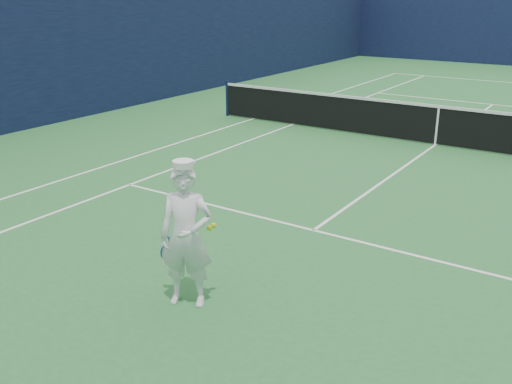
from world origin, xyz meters
TOP-DOWN VIEW (x-y plane):
  - ground at (0.00, 0.00)m, footprint 80.00×80.00m
  - court_markings at (0.00, 0.00)m, footprint 11.03×23.83m
  - windscreen_fence at (0.00, 0.00)m, footprint 20.12×36.12m
  - tennis_net at (0.00, 0.00)m, footprint 12.88×0.09m
  - tennis_player at (-0.24, -9.22)m, footprint 0.87×0.65m

SIDE VIEW (x-z plane):
  - ground at x=0.00m, z-range 0.00..0.00m
  - court_markings at x=0.00m, z-range 0.00..0.01m
  - tennis_net at x=0.00m, z-range 0.02..1.09m
  - tennis_player at x=-0.24m, z-range -0.02..1.80m
  - windscreen_fence at x=0.00m, z-range 0.00..4.00m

